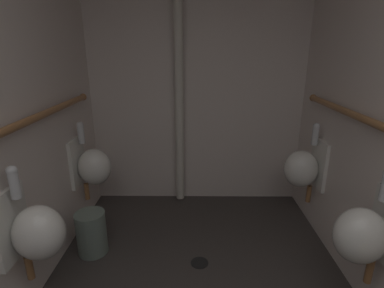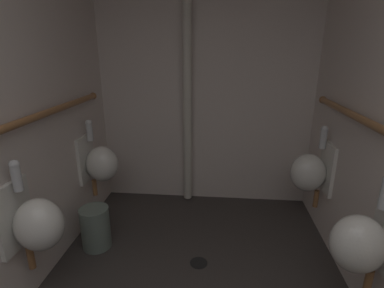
# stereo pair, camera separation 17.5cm
# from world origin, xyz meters

# --- Properties ---
(wall_back) EXTENTS (2.34, 0.06, 2.56)m
(wall_back) POSITION_xyz_m (0.00, 3.30, 1.28)
(wall_back) COLOR silver
(wall_back) RESTS_ON ground
(urinal_left_mid) EXTENTS (0.32, 0.30, 0.76)m
(urinal_left_mid) POSITION_xyz_m (-0.96, 1.68, 0.61)
(urinal_left_mid) COLOR silver
(urinal_left_far) EXTENTS (0.32, 0.30, 0.76)m
(urinal_left_far) POSITION_xyz_m (-0.96, 2.70, 0.61)
(urinal_left_far) COLOR silver
(urinal_right_mid) EXTENTS (0.32, 0.30, 0.76)m
(urinal_right_mid) POSITION_xyz_m (0.96, 1.67, 0.61)
(urinal_right_mid) COLOR silver
(urinal_right_far) EXTENTS (0.32, 0.30, 0.76)m
(urinal_right_far) POSITION_xyz_m (0.96, 2.67, 0.61)
(urinal_right_far) COLOR silver
(standpipe_back_wall) EXTENTS (0.09, 0.09, 2.51)m
(standpipe_back_wall) POSITION_xyz_m (-0.18, 3.19, 1.28)
(standpipe_back_wall) COLOR beige
(standpipe_back_wall) RESTS_ON ground
(floor_drain) EXTENTS (0.14, 0.14, 0.01)m
(floor_drain) POSITION_xyz_m (0.02, 2.14, 0.00)
(floor_drain) COLOR black
(floor_drain) RESTS_ON ground
(waste_bin) EXTENTS (0.24, 0.24, 0.36)m
(waste_bin) POSITION_xyz_m (-0.87, 2.28, 0.18)
(waste_bin) COLOR slate
(waste_bin) RESTS_ON ground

